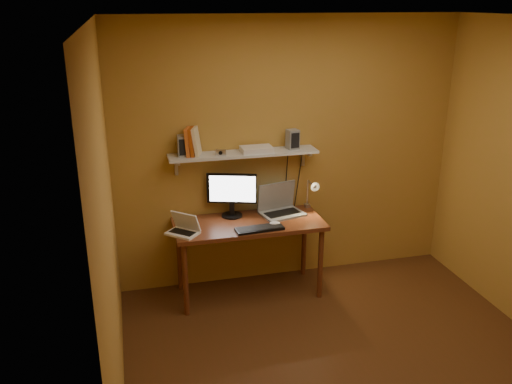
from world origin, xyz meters
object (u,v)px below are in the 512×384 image
object	(u,v)px
speaker_left	(183,146)
speaker_right	(293,139)
laptop	(280,206)
netbook	(184,228)
desk	(249,230)
monitor	(232,193)
shelf_camera	(221,152)
router	(257,149)
wall_shelf	(244,154)
keyboard	(260,229)
desk_lamp	(312,191)
mouse	(275,224)

from	to	relation	value
speaker_left	speaker_right	size ratio (longest dim) A/B	1.02
laptop	netbook	bearing A→B (deg)	-178.50
desk	monitor	bearing A→B (deg)	123.56
shelf_camera	router	bearing A→B (deg)	6.22
wall_shelf	keyboard	distance (m)	0.72
desk_lamp	shelf_camera	xyz separation A→B (m)	(-0.88, 0.01, 0.44)
speaker_left	mouse	bearing A→B (deg)	-21.20
keyboard	speaker_right	distance (m)	0.92
laptop	router	distance (m)	0.61
desk	shelf_camera	xyz separation A→B (m)	(-0.22, 0.14, 0.74)
mouse	desk_lamp	world-z (taller)	desk_lamp
desk	keyboard	world-z (taller)	keyboard
wall_shelf	monitor	xyz separation A→B (m)	(-0.12, -0.01, -0.37)
keyboard	router	bearing A→B (deg)	75.49
desk	laptop	distance (m)	0.41
speaker_right	shelf_camera	world-z (taller)	speaker_right
wall_shelf	shelf_camera	size ratio (longest dim) A/B	14.31
netbook	mouse	xyz separation A→B (m)	(0.83, -0.03, -0.03)
netbook	mouse	bearing A→B (deg)	39.87
speaker_left	speaker_right	world-z (taller)	speaker_left
mouse	desk_lamp	bearing A→B (deg)	36.45
wall_shelf	desk_lamp	world-z (taller)	wall_shelf
speaker_right	router	bearing A→B (deg)	174.37
speaker_left	netbook	bearing A→B (deg)	-98.45
mouse	shelf_camera	bearing A→B (deg)	153.18
router	netbook	bearing A→B (deg)	-158.86
desk	speaker_left	world-z (taller)	speaker_left
keyboard	router	xyz separation A→B (m)	(0.07, 0.38, 0.64)
netbook	router	distance (m)	0.99
wall_shelf	netbook	size ratio (longest dim) A/B	4.25
laptop	netbook	world-z (taller)	laptop
desk	speaker_left	size ratio (longest dim) A/B	7.42
netbook	keyboard	distance (m)	0.68
laptop	mouse	size ratio (longest dim) A/B	4.24
monitor	shelf_camera	world-z (taller)	shelf_camera
netbook	desk_lamp	bearing A→B (deg)	52.43
laptop	netbook	size ratio (longest dim) A/B	1.37
shelf_camera	router	world-z (taller)	shelf_camera
netbook	monitor	bearing A→B (deg)	72.44
shelf_camera	wall_shelf	bearing A→B (deg)	13.84
desk	wall_shelf	xyz separation A→B (m)	(0.00, 0.19, 0.69)
keyboard	desk_lamp	size ratio (longest dim) A/B	1.17
wall_shelf	speaker_left	distance (m)	0.56
netbook	speaker_left	world-z (taller)	speaker_left
keyboard	shelf_camera	world-z (taller)	shelf_camera
desk_lamp	speaker_right	xyz separation A→B (m)	(-0.18, 0.08, 0.51)
monitor	laptop	bearing A→B (deg)	13.58
netbook	laptop	bearing A→B (deg)	56.99
laptop	keyboard	xyz separation A→B (m)	(-0.29, -0.35, -0.07)
wall_shelf	desk_lamp	bearing A→B (deg)	-5.88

